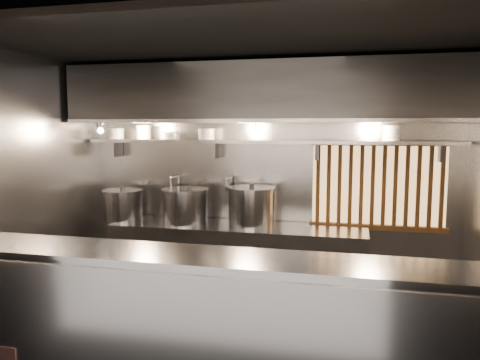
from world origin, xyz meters
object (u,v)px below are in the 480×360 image
at_px(heat_lamp, 99,126).
at_px(stock_pot_left, 123,205).
at_px(stock_pot_mid, 252,206).
at_px(pendant_bulb, 255,135).
at_px(stock_pot_right, 185,206).

bearing_deg(heat_lamp, stock_pot_left, 59.05).
xyz_separation_m(heat_lamp, stock_pot_mid, (1.77, 0.31, -0.94)).
xyz_separation_m(pendant_bulb, stock_pot_right, (-0.84, -0.09, -0.85)).
distance_m(pendant_bulb, stock_pot_right, 1.20).
bearing_deg(stock_pot_left, pendant_bulb, 3.57).
height_order(pendant_bulb, stock_pot_left, pendant_bulb).
relative_size(heat_lamp, stock_pot_left, 0.64).
height_order(heat_lamp, stock_pot_mid, heat_lamp).
height_order(heat_lamp, stock_pot_left, heat_lamp).
distance_m(heat_lamp, stock_pot_mid, 2.02).
bearing_deg(heat_lamp, stock_pot_mid, 9.98).
relative_size(heat_lamp, stock_pot_mid, 0.55).
distance_m(stock_pot_left, stock_pot_mid, 1.62).
bearing_deg(heat_lamp, pendant_bulb, 11.00).
height_order(pendant_bulb, stock_pot_right, pendant_bulb).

